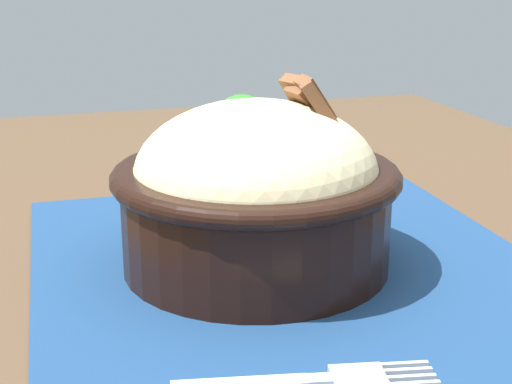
% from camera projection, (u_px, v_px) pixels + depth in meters
% --- Properties ---
extents(placemat, '(0.47, 0.34, 0.00)m').
position_uv_depth(placemat, '(310.00, 300.00, 0.45)').
color(placemat, navy).
rests_on(placemat, table).
extents(bowl, '(0.20, 0.20, 0.12)m').
position_uv_depth(bowl, '(256.00, 191.00, 0.49)').
color(bowl, black).
rests_on(bowl, placemat).
extents(fork, '(0.04, 0.13, 0.00)m').
position_uv_depth(fork, '(318.00, 381.00, 0.36)').
color(fork, silver).
rests_on(fork, placemat).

